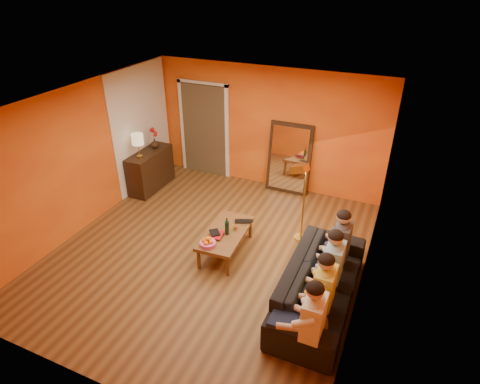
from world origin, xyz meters
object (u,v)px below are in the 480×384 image
at_px(person_mid_left, 324,293).
at_px(person_mid_right, 333,267).
at_px(person_far_right, 341,246).
at_px(sideboard, 151,170).
at_px(sofa, 320,284).
at_px(vase, 155,143).
at_px(table_lamp, 138,146).
at_px(dog, 313,323).
at_px(tumbler, 235,227).
at_px(mirror_frame, 289,158).
at_px(person_far_left, 313,323).
at_px(wine_bottle, 227,226).
at_px(coffee_table, 226,242).
at_px(laptop, 244,223).
at_px(floor_lamp, 304,204).

relative_size(person_mid_left, person_mid_right, 1.00).
bearing_deg(person_far_right, person_mid_left, -90.00).
bearing_deg(sideboard, sofa, -24.86).
bearing_deg(person_far_right, vase, 160.30).
relative_size(person_mid_right, vase, 6.08).
relative_size(table_lamp, dog, 0.70).
distance_m(person_mid_left, tumbler, 2.07).
distance_m(mirror_frame, person_far_left, 4.34).
xyz_separation_m(dog, person_mid_left, (0.03, 0.32, 0.25)).
xyz_separation_m(sofa, wine_bottle, (-1.69, 0.47, 0.23)).
bearing_deg(person_mid_left, dog, -95.32).
height_order(table_lamp, person_far_right, table_lamp).
height_order(mirror_frame, person_mid_right, mirror_frame).
bearing_deg(person_mid_left, vase, 148.63).
relative_size(person_far_right, wine_bottle, 3.94).
xyz_separation_m(table_lamp, wine_bottle, (2.55, -1.19, -0.53)).
height_order(person_mid_left, wine_bottle, person_mid_left).
distance_m(coffee_table, person_far_right, 1.92).
distance_m(table_lamp, sofa, 4.62).
bearing_deg(person_mid_right, wine_bottle, 168.44).
xyz_separation_m(person_far_left, person_far_right, (0.00, 1.65, 0.00)).
bearing_deg(person_mid_left, coffee_table, 152.52).
xyz_separation_m(person_mid_right, vase, (-4.37, 2.11, 0.34)).
bearing_deg(person_far_left, mirror_frame, 111.34).
relative_size(person_mid_right, wine_bottle, 3.94).
height_order(table_lamp, vase, table_lamp).
relative_size(sofa, dog, 3.24).
bearing_deg(sofa, dog, -172.62).
relative_size(table_lamp, coffee_table, 0.42).
xyz_separation_m(sideboard, table_lamp, (0.00, -0.30, 0.68)).
distance_m(person_mid_right, vase, 4.87).
height_order(table_lamp, coffee_table, table_lamp).
bearing_deg(tumbler, person_far_left, -43.19).
xyz_separation_m(mirror_frame, tumbler, (-0.17, -2.40, -0.30)).
bearing_deg(laptop, coffee_table, -139.80).
bearing_deg(vase, person_mid_right, -25.82).
bearing_deg(mirror_frame, table_lamp, -153.68).
bearing_deg(tumbler, mirror_frame, 85.97).
relative_size(dog, tumbler, 8.08).
xyz_separation_m(mirror_frame, coffee_table, (-0.29, -2.52, -0.55)).
relative_size(coffee_table, person_far_right, 1.00).
distance_m(sideboard, tumbler, 2.94).
relative_size(sideboard, table_lamp, 2.31).
bearing_deg(sofa, tumbler, 68.37).
bearing_deg(coffee_table, person_mid_left, -30.86).
height_order(sideboard, floor_lamp, floor_lamp).
height_order(table_lamp, laptop, table_lamp).
height_order(person_far_right, laptop, person_far_right).
bearing_deg(dog, person_mid_right, 81.68).
distance_m(mirror_frame, vase, 2.92).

